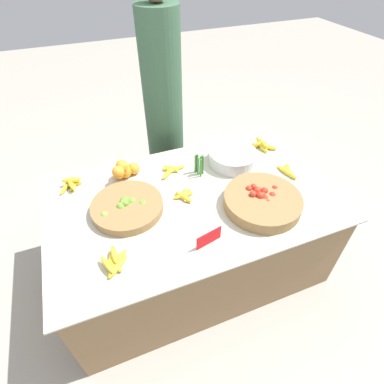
{
  "coord_description": "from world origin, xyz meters",
  "views": [
    {
      "loc": [
        -0.49,
        -1.25,
        1.94
      ],
      "look_at": [
        0.0,
        0.0,
        0.71
      ],
      "focal_mm": 28.0,
      "sensor_mm": 36.0,
      "label": 1
    }
  ],
  "objects": [
    {
      "name": "market_table",
      "position": [
        0.0,
        0.0,
        0.33
      ],
      "size": [
        1.76,
        1.09,
        0.66
      ],
      "color": "olive",
      "rests_on": "ground_plane"
    },
    {
      "name": "banana_bunch_back_center",
      "position": [
        0.69,
        0.32,
        0.68
      ],
      "size": [
        0.2,
        0.18,
        0.06
      ],
      "color": "yellow",
      "rests_on": "market_table"
    },
    {
      "name": "ground_plane",
      "position": [
        0.0,
        0.0,
        0.0
      ],
      "size": [
        12.0,
        12.0,
        0.0
      ],
      "primitive_type": "plane",
      "color": "#ADA599"
    },
    {
      "name": "orange_pile",
      "position": [
        -0.34,
        0.35,
        0.72
      ],
      "size": [
        0.19,
        0.17,
        0.14
      ],
      "color": "orange",
      "rests_on": "market_table"
    },
    {
      "name": "lime_bowl",
      "position": [
        -0.39,
        0.04,
        0.69
      ],
      "size": [
        0.42,
        0.42,
        0.08
      ],
      "color": "olive",
      "rests_on": "market_table"
    },
    {
      "name": "banana_bunch_middle_left",
      "position": [
        0.69,
        -0.0,
        0.67
      ],
      "size": [
        0.1,
        0.18,
        0.03
      ],
      "color": "yellow",
      "rests_on": "market_table"
    },
    {
      "name": "price_sign",
      "position": [
        -0.05,
        -0.36,
        0.71
      ],
      "size": [
        0.15,
        0.04,
        0.09
      ],
      "rotation": [
        0.0,
        0.0,
        0.22
      ],
      "color": "red",
      "rests_on": "market_table"
    },
    {
      "name": "banana_bunch_middle_right",
      "position": [
        -0.04,
        0.03,
        0.68
      ],
      "size": [
        0.14,
        0.15,
        0.03
      ],
      "color": "yellow",
      "rests_on": "market_table"
    },
    {
      "name": "banana_bunch_front_center",
      "position": [
        -0.03,
        0.3,
        0.68
      ],
      "size": [
        0.2,
        0.15,
        0.03
      ],
      "color": "yellow",
      "rests_on": "market_table"
    },
    {
      "name": "banana_bunch_front_right",
      "position": [
        -0.68,
        0.38,
        0.68
      ],
      "size": [
        0.16,
        0.17,
        0.06
      ],
      "color": "yellow",
      "rests_on": "market_table"
    },
    {
      "name": "veg_bundle",
      "position": [
        0.14,
        0.21,
        0.73
      ],
      "size": [
        0.06,
        0.07,
        0.14
      ],
      "color": "#4C8E42",
      "rests_on": "market_table"
    },
    {
      "name": "tomato_basket",
      "position": [
        0.37,
        -0.22,
        0.7
      ],
      "size": [
        0.46,
        0.46,
        0.11
      ],
      "color": "olive",
      "rests_on": "market_table"
    },
    {
      "name": "banana_bunch_front_left",
      "position": [
        -0.54,
        -0.31,
        0.68
      ],
      "size": [
        0.15,
        0.18,
        0.05
      ],
      "color": "yellow",
      "rests_on": "market_table"
    },
    {
      "name": "vendor_person",
      "position": [
        0.09,
        0.84,
        0.8
      ],
      "size": [
        0.3,
        0.3,
        1.72
      ],
      "color": "#385B42",
      "rests_on": "ground_plane"
    },
    {
      "name": "metal_bowl",
      "position": [
        0.4,
        0.23,
        0.71
      ],
      "size": [
        0.33,
        0.33,
        0.09
      ],
      "color": "silver",
      "rests_on": "market_table"
    }
  ]
}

